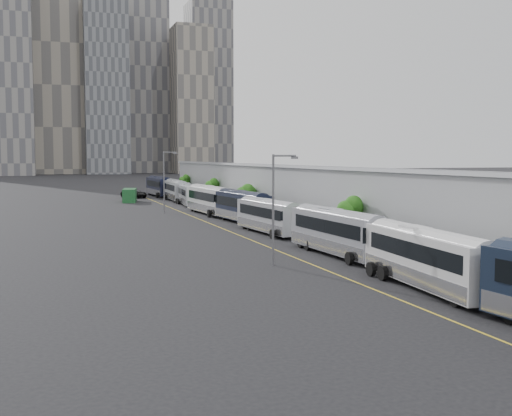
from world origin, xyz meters
name	(u,v)px	position (x,y,z in m)	size (l,w,h in m)	color
sidewalk	(366,240)	(9.00, 55.00, 0.06)	(10.00, 170.00, 0.12)	gray
lane_line	(264,245)	(-1.50, 55.00, 0.01)	(0.12, 160.00, 0.02)	gold
depot	(403,204)	(12.99, 55.00, 3.51)	(12.45, 160.40, 7.20)	gray
skyline	(80,68)	(-2.90, 324.16, 50.85)	(145.00, 64.00, 120.00)	slate
bus_2	(428,264)	(1.73, 33.45, 1.59)	(3.45, 13.01, 3.76)	silver
bus_3	(338,236)	(2.38, 47.57, 1.61)	(3.17, 13.15, 3.81)	gray
bus_4	(269,219)	(2.03, 63.72, 1.53)	(3.40, 12.55, 3.63)	#9FA1A9
bus_5	(242,209)	(2.60, 75.55, 1.67)	(3.83, 13.69, 3.95)	black
bus_6	(210,202)	(1.70, 88.14, 1.70)	(3.56, 13.89, 4.02)	silver
bus_7	(189,197)	(2.37, 104.81, 1.49)	(3.57, 12.30, 3.54)	gray
bus_8	(176,192)	(2.59, 116.87, 1.64)	(3.02, 13.31, 3.87)	#A9ADB3
bus_9	(160,188)	(1.97, 131.21, 1.71)	(3.45, 13.98, 4.05)	black
tree_2	(349,210)	(5.64, 52.10, 3.31)	(2.33, 2.33, 4.49)	black
tree_3	(245,194)	(5.42, 83.03, 3.05)	(2.77, 2.77, 4.44)	black
tree_4	(212,186)	(5.77, 102.69, 3.34)	(2.05, 2.05, 4.38)	black
tree_5	(185,181)	(5.91, 125.05, 3.40)	(1.78, 1.78, 4.33)	black
street_lamp_near	(276,201)	(-4.23, 44.56, 4.85)	(2.04, 0.22, 8.35)	#59595E
street_lamp_far	(165,178)	(-3.91, 92.13, 5.14)	(2.04, 0.22, 8.90)	#59595E
shipping_container	(130,195)	(-6.05, 116.22, 1.19)	(2.25, 6.49, 2.39)	#154520
suv	(134,193)	(-3.74, 127.70, 0.87)	(2.88, 6.24, 1.73)	black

